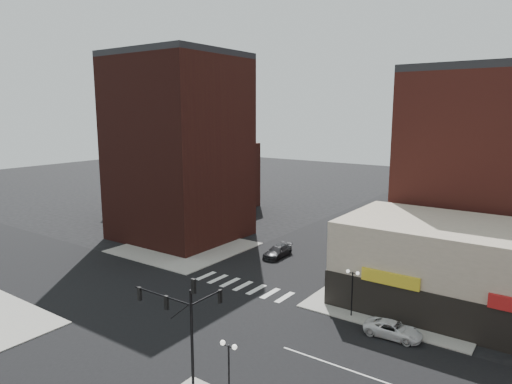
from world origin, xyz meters
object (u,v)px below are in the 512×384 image
Objects in this scene: street_lamp_ne at (352,281)px; dark_sedan_north at (278,251)px; traffic_signal at (184,315)px; white_suv at (393,330)px; street_lamp_se_a at (229,358)px.

dark_sedan_north is (-14.34, 10.38, -2.58)m from street_lamp_ne.
traffic_signal is 1.70× the size of white_suv.
street_lamp_se_a is (3.76, -0.17, -1.67)m from traffic_signal.
street_lamp_ne is at bearing 68.14° from white_suv.
traffic_signal reaches higher than white_suv.
street_lamp_se_a reaches higher than white_suv.
white_suv is 0.93× the size of dark_sedan_north.
traffic_signal is 1.59× the size of dark_sedan_north.
street_lamp_se_a is at bearing 157.69° from white_suv.
street_lamp_se_a is 0.91× the size of white_suv.
traffic_signal is 28.23m from dark_sedan_north.
traffic_signal reaches higher than dark_sedan_north.
street_lamp_se_a is 1.00× the size of street_lamp_ne.
dark_sedan_north is (-13.34, 26.38, -2.58)m from street_lamp_se_a.
white_suv is at bearing -19.44° from street_lamp_ne.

